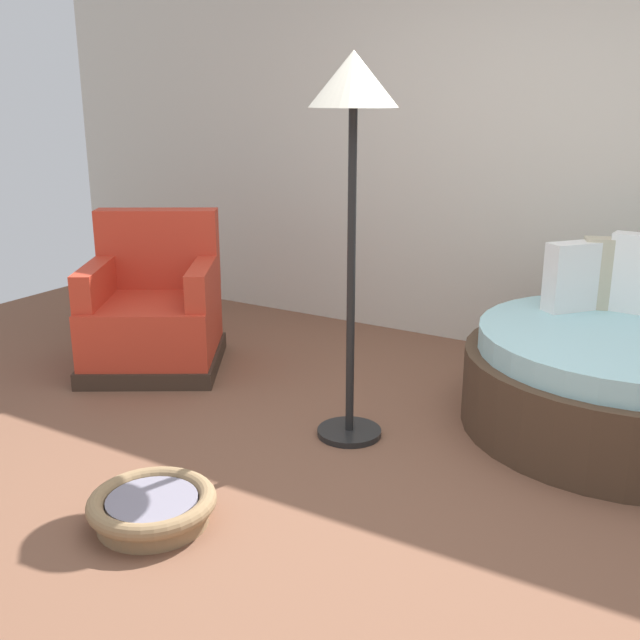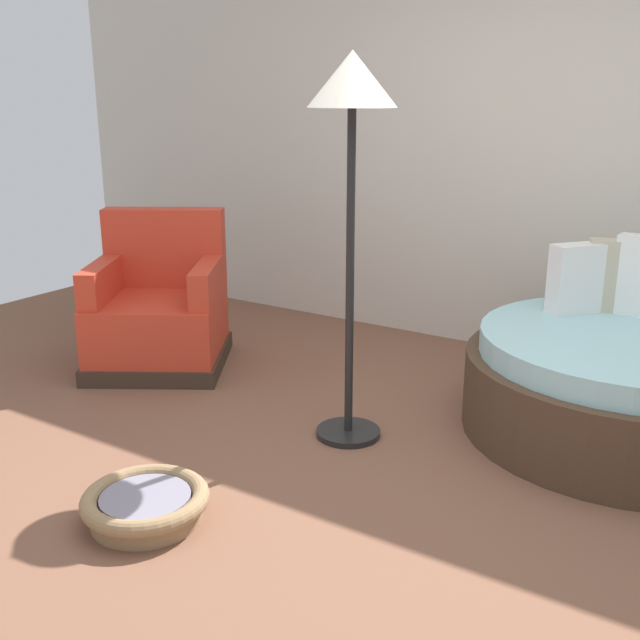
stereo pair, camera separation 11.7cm
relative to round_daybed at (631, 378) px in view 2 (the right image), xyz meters
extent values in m
cube|color=brown|center=(-0.76, -1.24, -0.29)|extent=(8.00, 8.00, 0.02)
cube|color=beige|center=(-0.76, 0.97, 1.14)|extent=(8.00, 0.12, 2.84)
cylinder|color=#473323|center=(0.00, -0.02, -0.08)|extent=(1.61, 1.61, 0.40)
cylinder|color=#9ED1D6|center=(0.00, -0.02, 0.18)|extent=(1.48, 1.48, 0.12)
cube|color=#BCB293|center=(-0.15, 0.37, 0.43)|extent=(0.40, 0.25, 0.38)
cube|color=white|center=(-0.34, 0.24, 0.42)|extent=(0.32, 0.36, 0.37)
cube|color=#38281E|center=(-2.65, -0.59, -0.23)|extent=(1.10, 1.10, 0.10)
cube|color=red|center=(-2.65, -0.59, -0.01)|extent=(1.05, 1.05, 0.34)
cube|color=red|center=(-2.82, -0.33, 0.41)|extent=(0.73, 0.54, 0.50)
cube|color=red|center=(-2.92, -0.76, 0.27)|extent=(0.46, 0.64, 0.22)
cube|color=red|center=(-2.38, -0.42, 0.27)|extent=(0.46, 0.64, 0.22)
cylinder|color=#8E704C|center=(-1.42, -1.92, -0.25)|extent=(0.44, 0.44, 0.06)
torus|color=#8E704C|center=(-1.42, -1.92, -0.19)|extent=(0.51, 0.51, 0.07)
cylinder|color=gray|center=(-1.42, -1.92, -0.20)|extent=(0.36, 0.36, 0.05)
cylinder|color=black|center=(-1.15, -0.81, -0.27)|extent=(0.32, 0.32, 0.03)
cylinder|color=black|center=(-1.15, -0.81, 0.52)|extent=(0.04, 0.04, 1.55)
cone|color=silver|center=(-1.15, -0.81, 1.42)|extent=(0.40, 0.40, 0.24)
camera|label=1|loc=(0.51, -3.84, 1.36)|focal=42.38mm
camera|label=2|loc=(0.61, -3.78, 1.36)|focal=42.38mm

